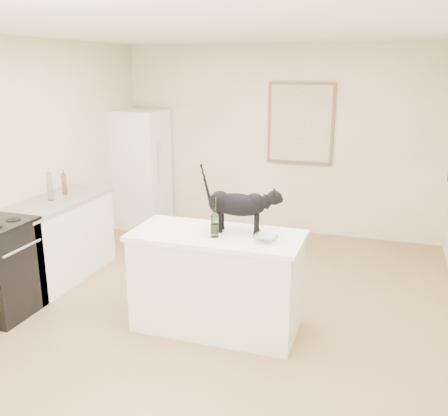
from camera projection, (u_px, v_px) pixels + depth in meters
The scene contains 16 objects.
floor at pixel (214, 315), 4.78m from camera, with size 5.50×5.50×0.00m, color #93784E.
ceiling at pixel (212, 28), 4.07m from camera, with size 5.50×5.50×0.00m, color white.
wall_back at pixel (279, 141), 6.94m from camera, with size 4.50×4.50×0.00m, color #F2E8BB.
wall_left at pixel (7, 167), 5.10m from camera, with size 5.50×5.50×0.00m, color #F2E8BB.
island_base at pixel (217, 283), 4.45m from camera, with size 1.44×0.67×0.86m, color white.
island_top at pixel (217, 236), 4.33m from camera, with size 1.50×0.70×0.04m, color white.
left_cabinets at pixel (57, 241), 5.53m from camera, with size 0.60×1.40×0.86m, color white.
left_countertop at pixel (53, 202), 5.40m from camera, with size 0.62×1.44×0.04m, color gray.
fridge at pixel (141, 169), 7.28m from camera, with size 0.68×0.68×1.70m, color white.
artwork_frame at pixel (301, 124), 6.75m from camera, with size 0.90×0.03×1.10m, color brown.
artwork_canvas at pixel (300, 124), 6.74m from camera, with size 0.82×0.00×1.02m, color beige.
black_cat at pixel (238, 208), 4.31m from camera, with size 0.63×0.19×0.44m, color black, non-canonical shape.
wine_bottle at pixel (215, 219), 4.19m from camera, with size 0.07×0.07×0.33m, color #2E5622.
glass_bowl at pixel (265, 239), 4.11m from camera, with size 0.20×0.20×0.05m, color silver.
fridge_paper at pixel (162, 146), 7.09m from camera, with size 0.00×0.13×0.17m, color silver.
counter_bottle_cluster at pixel (56, 186), 5.46m from camera, with size 0.07×0.32×0.30m.
Camera 1 is at (1.44, -4.07, 2.30)m, focal length 39.95 mm.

